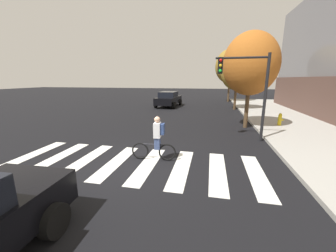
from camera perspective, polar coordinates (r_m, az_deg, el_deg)
name	(u,v)px	position (r m, az deg, el deg)	size (l,w,h in m)	color
ground_plane	(132,163)	(7.64, -10.24, -10.38)	(120.00, 120.00, 0.00)	black
crosswalk_stripes	(132,163)	(7.64, -10.24, -10.34)	(9.15, 3.22, 0.01)	silver
sedan_mid	(169,99)	(22.71, 0.17, 7.70)	(2.52, 4.92, 1.66)	black
cyclist	(157,139)	(7.56, -3.25, -3.63)	(1.71, 0.37, 1.69)	black
traffic_light_near	(248,83)	(10.55, 21.72, 11.37)	(2.47, 0.28, 4.20)	black
fire_hydrant	(280,119)	(14.58, 29.10, 1.65)	(0.33, 0.22, 0.78)	gold
street_tree_near	(251,64)	(13.51, 22.34, 15.92)	(3.24, 3.24, 5.77)	#4C3823
street_tree_mid	(237,72)	(21.34, 18.97, 14.35)	(3.10, 3.10, 5.51)	#4C3823
street_tree_far	(230,66)	(28.77, 17.23, 15.84)	(3.86, 3.86, 6.87)	#4C3823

